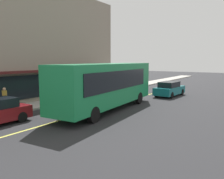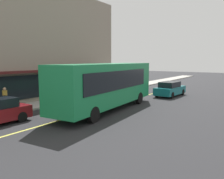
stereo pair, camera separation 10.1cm
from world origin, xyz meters
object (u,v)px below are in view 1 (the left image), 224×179
object	(u,v)px
pedestrian_waiting	(117,80)
pedestrian_near_storefront	(105,83)
pedestrian_mid_block	(5,96)
bus	(107,84)
traffic_light	(89,72)
car_teal	(169,89)

from	to	relation	value
pedestrian_waiting	pedestrian_near_storefront	xyz separation A→B (m)	(-4.14, -0.94, 0.07)
pedestrian_mid_block	bus	bearing A→B (deg)	-52.98
traffic_light	pedestrian_near_storefront	size ratio (longest dim) A/B	1.74
traffic_light	pedestrian_mid_block	xyz separation A→B (m)	(-8.65, 0.88, -1.42)
car_teal	pedestrian_near_storefront	xyz separation A→B (m)	(-2.75, 6.43, 0.52)
car_teal	pedestrian_near_storefront	distance (m)	7.01
pedestrian_waiting	bus	bearing A→B (deg)	-151.24
bus	traffic_light	size ratio (longest dim) A/B	3.53
car_teal	pedestrian_waiting	xyz separation A→B (m)	(1.39, 7.37, 0.46)
bus	car_teal	xyz separation A→B (m)	(9.31, -1.50, -1.24)
bus	car_teal	bearing A→B (deg)	-9.16
bus	car_teal	distance (m)	9.51
bus	car_teal	size ratio (longest dim) A/B	2.57
bus	traffic_light	distance (m)	6.61
bus	pedestrian_near_storefront	world-z (taller)	bus
pedestrian_near_storefront	pedestrian_mid_block	xyz separation A→B (m)	(-11.11, 1.11, -0.15)
car_teal	bus	bearing A→B (deg)	170.84
bus	pedestrian_mid_block	size ratio (longest dim) A/B	6.97
pedestrian_waiting	pedestrian_near_storefront	bearing A→B (deg)	-167.20
pedestrian_waiting	pedestrian_mid_block	xyz separation A→B (m)	(-15.25, 0.16, -0.08)
traffic_light	car_teal	bearing A→B (deg)	-51.94
car_teal	pedestrian_mid_block	xyz separation A→B (m)	(-13.86, 7.54, 0.37)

